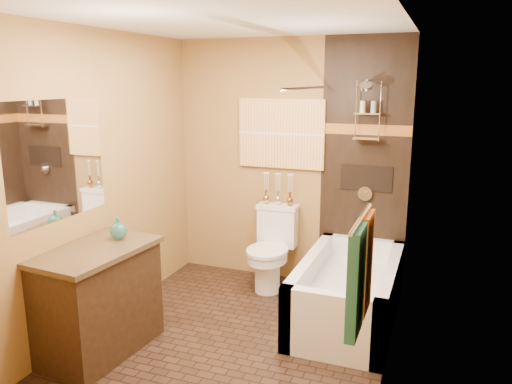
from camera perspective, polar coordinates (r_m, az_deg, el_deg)
The scene contains 23 objects.
floor at distance 4.22m, azimuth -2.89°, elevation -16.95°, with size 3.00×3.00×0.00m, color black.
wall_left at distance 4.38m, azimuth -17.62°, elevation 1.09°, with size 0.02×3.00×2.50m, color #A26E3F.
wall_right at distance 3.46m, azimuth 15.38°, elevation -1.75°, with size 0.02×3.00×2.50m, color #A26E3F.
wall_back at distance 5.14m, azimuth 3.71°, elevation 3.34°, with size 2.40×0.02×2.50m, color #A26E3F.
wall_front at distance 2.52m, azimuth -17.19°, elevation -7.33°, with size 2.40×0.02×2.50m, color #A26E3F.
ceiling at distance 3.69m, azimuth -3.35°, elevation 19.13°, with size 3.00×3.00×0.00m, color silver.
alcove_tile_back at distance 4.96m, azimuth 12.26°, elevation 2.72°, with size 0.85×0.01×2.50m, color black.
alcove_tile_right at distance 4.19m, azimuth 16.27°, elevation 0.68°, with size 0.01×1.50×2.50m, color black.
mosaic_band_back at distance 4.90m, azimuth 12.44°, elevation 6.97°, with size 0.85×0.01×0.10m, color #96511B.
mosaic_band_right at distance 4.13m, azimuth 16.45°, elevation 5.72°, with size 0.01×1.50×0.10m, color #96511B.
alcove_niche at distance 4.97m, azimuth 12.48°, elevation 1.55°, with size 0.50×0.01×0.25m, color black.
shower_fixtures at distance 4.79m, azimuth 12.58°, elevation 7.39°, with size 0.24×0.33×1.16m.
curtain_rod at distance 4.24m, azimuth 6.06°, elevation 11.75°, with size 0.03×0.03×1.55m, color silver.
towel_bar at distance 2.41m, azimuth 11.91°, elevation -2.96°, with size 0.02×0.02×0.55m, color silver.
towel_teal at distance 2.37m, azimuth 11.34°, elevation -10.08°, with size 0.05×0.22×0.52m, color #1F6867.
towel_rust at distance 2.61m, azimuth 12.32°, elevation -7.95°, with size 0.05×0.22×0.52m, color #9C601C.
sunset_painting at distance 5.10m, azimuth 2.90°, elevation 6.67°, with size 0.90×0.04×0.70m, color orange.
vanity_mirror at distance 3.99m, azimuth -21.72°, elevation 3.35°, with size 0.01×1.00×0.90m, color white.
bathtub at distance 4.56m, azimuth 10.48°, elevation -11.69°, with size 0.80×1.50×0.55m.
toilet at distance 5.09m, azimuth 1.80°, elevation -6.41°, with size 0.42×0.62×0.83m.
vanity at distance 4.12m, azimuth -17.71°, elevation -11.68°, with size 0.67×1.01×0.85m.
teal_bottle at distance 4.10m, azimuth -15.46°, elevation -4.04°, with size 0.14×0.14×0.22m, color #246E62, non-canonical shape.
bud_vases at distance 5.10m, azimuth 2.53°, elevation 0.44°, with size 0.33×0.07×0.32m.
Camera 1 is at (1.49, -3.34, 2.09)m, focal length 35.00 mm.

